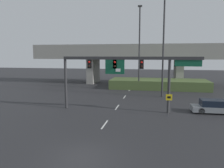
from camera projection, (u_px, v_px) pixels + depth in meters
name	position (u px, v px, depth m)	size (l,w,h in m)	color
ground_plane	(82.00, 157.00, 12.83)	(160.00, 160.00, 0.00)	#262628
lane_markings	(121.00, 101.00, 28.04)	(0.14, 21.47, 0.01)	silver
signal_gantry	(125.00, 67.00, 22.77)	(14.50, 0.44, 5.77)	#2D2D30
speed_limit_sign	(169.00, 101.00, 21.28)	(0.60, 0.11, 2.20)	#4C4C4C
highway_light_pole_near	(164.00, 34.00, 30.02)	(0.70, 0.36, 16.76)	#2D2D30
highway_light_pole_far	(139.00, 46.00, 36.15)	(0.70, 0.36, 13.91)	#2D2D30
overpass_bridge	(134.00, 56.00, 44.68)	(41.36, 7.08, 8.01)	gray
grass_embankment	(158.00, 84.00, 38.99)	(16.96, 6.12, 1.58)	#4C6033
parked_sedan_near_right	(213.00, 107.00, 22.49)	(4.55, 1.91, 1.36)	gray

